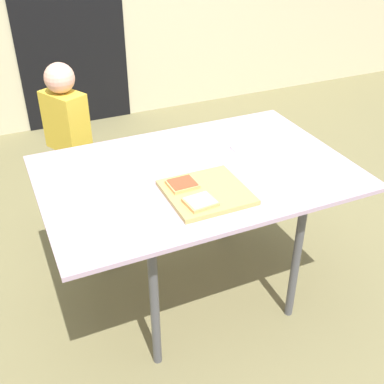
% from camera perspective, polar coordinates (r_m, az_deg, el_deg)
% --- Properties ---
extents(ground_plane, '(16.00, 16.00, 0.00)m').
position_cam_1_polar(ground_plane, '(2.54, 0.48, -11.40)').
color(ground_plane, olive).
extents(house_door, '(0.90, 0.02, 2.00)m').
position_cam_1_polar(house_door, '(4.15, -14.74, 20.83)').
color(house_door, black).
rests_on(house_door, ground).
extents(dining_table, '(1.37, 0.91, 0.71)m').
position_cam_1_polar(dining_table, '(2.15, 0.56, 1.19)').
color(dining_table, '#B499B2').
rests_on(dining_table, ground).
extents(cutting_board, '(0.32, 0.32, 0.02)m').
position_cam_1_polar(cutting_board, '(1.94, 1.72, -0.03)').
color(cutting_board, tan).
rests_on(cutting_board, dining_table).
extents(pizza_slice_near_left, '(0.12, 0.11, 0.02)m').
position_cam_1_polar(pizza_slice_near_left, '(1.85, 1.00, -1.18)').
color(pizza_slice_near_left, '#E8A262').
rests_on(pizza_slice_near_left, cutting_board).
extents(pizza_slice_far_left, '(0.12, 0.11, 0.02)m').
position_cam_1_polar(pizza_slice_far_left, '(1.96, -1.15, 0.95)').
color(pizza_slice_far_left, '#E8A262').
rests_on(pizza_slice_far_left, cutting_board).
extents(plate_white_right, '(0.20, 0.20, 0.01)m').
position_cam_1_polar(plate_white_right, '(2.34, 7.02, 5.47)').
color(plate_white_right, white).
rests_on(plate_white_right, dining_table).
extents(child_left, '(0.23, 0.28, 1.02)m').
position_cam_1_polar(child_left, '(2.76, -14.49, 6.02)').
color(child_left, navy).
rests_on(child_left, ground).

